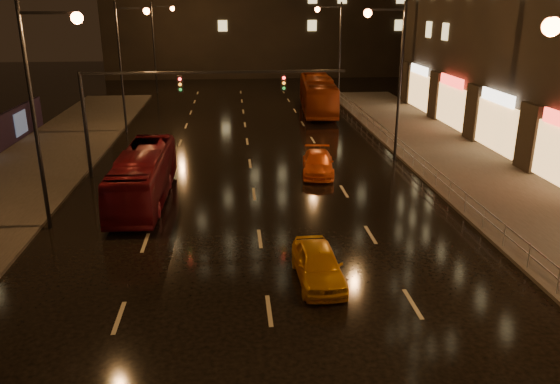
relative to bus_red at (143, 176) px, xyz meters
name	(u,v)px	position (x,y,z in m)	size (l,w,h in m)	color
ground	(251,173)	(5.76, 4.54, -1.35)	(140.00, 140.00, 0.00)	black
sidewalk_right	(500,192)	(19.26, -0.46, -1.28)	(7.00, 70.00, 0.15)	#38332D
traffic_signal	(163,97)	(0.70, 4.54, 3.38)	(15.31, 0.32, 6.20)	black
railing_right	(425,164)	(15.96, 2.54, -0.46)	(0.05, 56.00, 1.00)	#99999E
bus_red	(143,176)	(0.00, 0.00, 0.00)	(2.27, 9.71, 2.71)	#5B0D16
bus_curb	(318,95)	(12.84, 23.75, 0.31)	(2.80, 11.95, 3.33)	maroon
taxi_near	(318,264)	(7.74, -9.52, -0.66)	(1.64, 4.07, 1.39)	orange
taxi_far	(318,163)	(9.82, 4.00, -0.69)	(1.85, 4.55, 1.32)	#E75815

